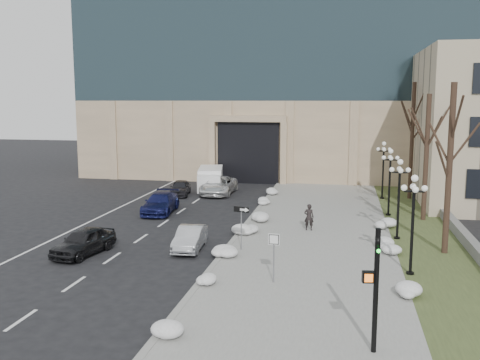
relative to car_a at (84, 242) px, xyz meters
The scene contains 34 objects.
ground 10.44m from the car_a, 37.59° to the right, with size 160.00×160.00×0.00m, color black.
sidewalk 14.04m from the car_a, 33.05° to the left, with size 9.00×40.00×0.12m, color gray.
curb 10.56m from the car_a, 46.52° to the left, with size 0.30×40.00×0.14m, color gray.
grass_strip 19.80m from the car_a, 22.73° to the left, with size 4.00×40.00×0.10m, color #384522.
stone_wall 22.44m from the car_a, 25.47° to the left, with size 0.50×30.00×0.70m, color slate.
office_tower 41.73m from the car_a, 80.48° to the left, with size 40.00×24.70×36.00m.
car_a is the anchor object (origin of this frame).
car_b 5.63m from the car_a, 21.08° to the left, with size 1.33×3.81×1.26m, color #B9BBC1.
car_c 10.82m from the car_a, 87.56° to the left, with size 2.00×4.93×1.43m, color #171B51.
car_d 19.28m from the car_a, 81.57° to the left, with size 2.52×5.47×1.52m, color white.
car_e 17.91m from the car_a, 90.91° to the left, with size 1.54×3.84×1.31m, color #2C2B30.
pedestrian 13.44m from the car_a, 32.17° to the left, with size 0.60×0.40×1.65m, color black.
box_truck 21.60m from the car_a, 86.11° to the left, with size 3.19×6.28×1.90m.
one_way_sign 8.59m from the car_a, 13.89° to the left, with size 0.91×0.40×2.47m.
keep_sign 10.88m from the car_a, 14.80° to the right, with size 0.50×0.08×2.33m.
traffic_signal 16.90m from the car_a, 30.98° to the right, with size 0.72×0.95×4.18m.
snow_clump_a 11.88m from the car_a, 48.69° to the right, with size 1.10×1.60×0.36m, color white.
snow_clump_b 8.42m from the car_a, 27.89° to the right, with size 1.10×1.60×0.36m, color white.
snow_clump_c 7.66m from the car_a, ahead, with size 1.10×1.60×0.36m, color white.
snow_clump_d 9.60m from the car_a, 34.61° to the left, with size 1.10×1.60×0.36m, color white.
snow_clump_e 12.01m from the car_a, 49.05° to the left, with size 1.10×1.60×0.36m, color white.
snow_clump_f 16.50m from the car_a, 62.78° to the left, with size 1.10×1.60×0.36m, color white.
snow_clump_g 20.42m from the car_a, 68.72° to the left, with size 1.10×1.60×0.36m, color white.
snow_clump_h 16.39m from the car_a, 10.66° to the right, with size 1.10×1.60×0.36m, color white.
snow_clump_i 16.32m from the car_a, 11.35° to the left, with size 1.10×1.60×0.36m, color white.
snow_clump_j 18.06m from the car_a, 28.29° to the left, with size 1.10×1.60×0.36m, color white.
snow_clump_k 16.24m from the car_a, 12.96° to the left, with size 1.10×1.60×0.36m, color white.
lamppost_a 16.73m from the car_a, ahead, with size 1.18×1.18×4.76m.
lamppost_b 17.82m from the car_a, 20.38° to the left, with size 1.18×1.18×4.76m.
lamppost_c 20.97m from the car_a, 37.38° to the left, with size 1.18×1.18×4.76m.
lamppost_d 25.42m from the car_a, 49.16° to the left, with size 1.18×1.18×4.76m.
tree_near 19.78m from the car_a, 11.01° to the left, with size 3.20×3.20×9.00m.
tree_mid 22.59m from the car_a, 31.85° to the left, with size 3.20×3.20×8.50m.
tree_far 27.70m from the car_a, 46.34° to the left, with size 3.20×3.20×9.50m.
Camera 1 is at (5.10, -18.95, 8.13)m, focal length 40.00 mm.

